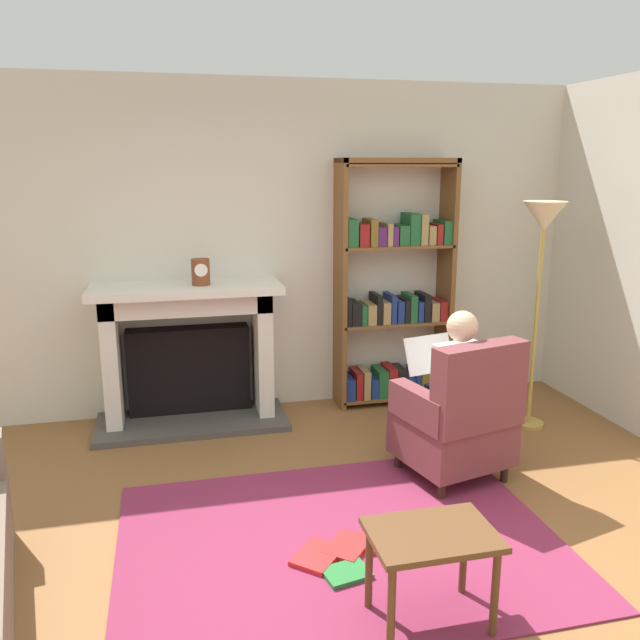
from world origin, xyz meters
TOP-DOWN VIEW (x-y plane):
  - ground at (0.00, 0.00)m, footprint 14.00×14.00m
  - back_wall at (0.00, 2.55)m, footprint 5.60×0.10m
  - area_rug at (0.00, 0.30)m, footprint 2.40×1.80m
  - fireplace at (-0.72, 2.30)m, footprint 1.50×0.64m
  - mantel_clock at (-0.60, 2.20)m, footprint 0.14×0.14m
  - bookshelf at (1.01, 2.33)m, footprint 0.99×0.32m
  - armchair_reading at (0.95, 0.85)m, footprint 0.77×0.76m
  - seated_reader at (0.92, 0.96)m, footprint 0.45×0.58m
  - side_table at (0.23, -0.41)m, footprint 0.56×0.39m
  - scattered_books at (-0.02, 0.16)m, footprint 0.58×0.49m
  - floor_lamp at (1.90, 1.55)m, footprint 0.32×0.32m

SIDE VIEW (x-z plane):
  - ground at x=0.00m, z-range 0.00..0.00m
  - area_rug at x=0.00m, z-range 0.00..0.01m
  - scattered_books at x=-0.02m, z-range 0.01..0.04m
  - side_table at x=0.23m, z-range 0.16..0.62m
  - armchair_reading at x=0.95m, z-range -0.06..0.91m
  - fireplace at x=-0.72m, z-range 0.03..1.16m
  - seated_reader at x=0.92m, z-range 0.05..1.19m
  - bookshelf at x=1.01m, z-range -0.07..2.01m
  - mantel_clock at x=-0.60m, z-range 1.13..1.33m
  - back_wall at x=0.00m, z-range 0.00..2.70m
  - floor_lamp at x=1.90m, z-range 0.62..2.39m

